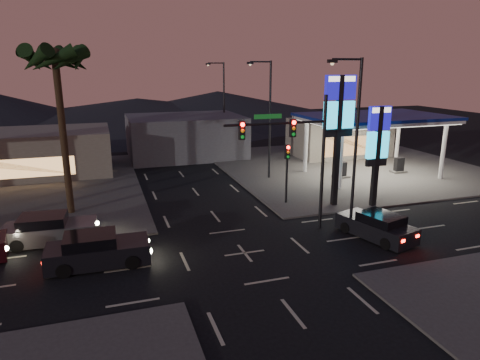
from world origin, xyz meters
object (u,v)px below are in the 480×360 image
object	(u,v)px
gas_station	(375,119)
traffic_signal_mast	(296,145)
suv_station	(377,226)
pylon_sign_tall	(339,115)
car_lane_a_front	(97,251)
pylon_sign_short	(378,141)
car_lane_b_front	(49,230)

from	to	relation	value
gas_station	traffic_signal_mast	world-z (taller)	traffic_signal_mast
traffic_signal_mast	suv_station	bearing A→B (deg)	-30.07
pylon_sign_tall	car_lane_a_front	distance (m)	17.44
pylon_sign_short	pylon_sign_tall	bearing A→B (deg)	158.20
suv_station	pylon_sign_short	bearing A→B (deg)	57.17
car_lane_a_front	car_lane_b_front	world-z (taller)	car_lane_a_front
suv_station	traffic_signal_mast	bearing A→B (deg)	149.93
pylon_sign_short	traffic_signal_mast	world-z (taller)	traffic_signal_mast
traffic_signal_mast	car_lane_a_front	world-z (taller)	traffic_signal_mast
pylon_sign_short	suv_station	xyz separation A→B (m)	(-3.15, -4.88, -3.96)
car_lane_a_front	suv_station	size ratio (longest dim) A/B	1.05
gas_station	suv_station	distance (m)	15.46
gas_station	traffic_signal_mast	distance (m)	15.82
pylon_sign_tall	pylon_sign_short	distance (m)	3.20
car_lane_a_front	car_lane_b_front	bearing A→B (deg)	123.92
pylon_sign_tall	car_lane_a_front	size ratio (longest dim) A/B	1.77
traffic_signal_mast	gas_station	bearing A→B (deg)	39.28
gas_station	car_lane_a_front	distance (m)	26.20
pylon_sign_tall	traffic_signal_mast	xyz separation A→B (m)	(-4.74, -3.51, -1.17)
traffic_signal_mast	car_lane_b_front	bearing A→B (deg)	168.74
pylon_sign_short	suv_station	size ratio (longest dim) A/B	1.45
pylon_sign_tall	pylon_sign_short	world-z (taller)	pylon_sign_tall
traffic_signal_mast	car_lane_a_front	distance (m)	12.03
car_lane_a_front	suv_station	distance (m)	15.28
gas_station	car_lane_b_front	xyz separation A→B (m)	(-25.88, -7.30, -4.33)
pylon_sign_short	suv_station	world-z (taller)	pylon_sign_short
pylon_sign_short	traffic_signal_mast	bearing A→B (deg)	-160.87
suv_station	car_lane_b_front	bearing A→B (deg)	164.00
gas_station	pylon_sign_short	distance (m)	9.02
pylon_sign_short	traffic_signal_mast	size ratio (longest dim) A/B	0.88
traffic_signal_mast	suv_station	world-z (taller)	traffic_signal_mast
pylon_sign_short	gas_station	bearing A→B (deg)	56.31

